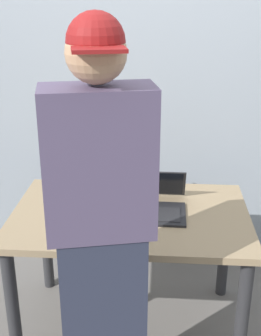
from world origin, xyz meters
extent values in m
plane|color=slate|center=(0.00, 0.00, 0.00)|extent=(8.00, 8.00, 0.00)
cube|color=#9E8460|center=(0.00, 0.00, 0.71)|extent=(1.23, 0.79, 0.03)
cylinder|color=#2D2D30|center=(-0.55, -0.33, 0.35)|extent=(0.07, 0.07, 0.69)
cylinder|color=#2D2D30|center=(0.55, -0.33, 0.35)|extent=(0.07, 0.07, 0.69)
cylinder|color=#2D2D30|center=(-0.55, 0.33, 0.35)|extent=(0.07, 0.07, 0.69)
cylinder|color=#2D2D30|center=(0.55, 0.33, 0.35)|extent=(0.07, 0.07, 0.69)
cube|color=black|center=(0.11, -0.01, 0.73)|extent=(0.36, 0.26, 0.01)
cube|color=#232326|center=(0.11, -0.03, 0.74)|extent=(0.30, 0.16, 0.00)
cube|color=black|center=(0.11, 0.17, 0.83)|extent=(0.36, 0.11, 0.18)
cube|color=black|center=(0.11, 0.16, 0.83)|extent=(0.33, 0.10, 0.16)
cylinder|color=#472B14|center=(-0.10, 0.23, 0.82)|extent=(0.07, 0.07, 0.19)
cone|color=#472B14|center=(-0.10, 0.23, 0.93)|extent=(0.07, 0.07, 0.03)
cylinder|color=#472B14|center=(-0.10, 0.23, 0.97)|extent=(0.03, 0.03, 0.06)
cylinder|color=#BFB74C|center=(-0.10, 0.23, 1.01)|extent=(0.04, 0.04, 0.01)
cylinder|color=#4997DF|center=(-0.10, 0.23, 0.83)|extent=(0.08, 0.08, 0.07)
cylinder|color=#333333|center=(-0.09, 0.31, 0.83)|extent=(0.07, 0.07, 0.20)
cone|color=#333333|center=(-0.09, 0.31, 0.94)|extent=(0.07, 0.07, 0.02)
cylinder|color=#333333|center=(-0.09, 0.31, 0.99)|extent=(0.03, 0.03, 0.07)
cylinder|color=#BFB74C|center=(-0.09, 0.31, 1.02)|extent=(0.03, 0.03, 0.01)
cylinder|color=beige|center=(-0.09, 0.31, 0.84)|extent=(0.07, 0.07, 0.07)
cylinder|color=brown|center=(0.00, 0.27, 0.83)|extent=(0.06, 0.06, 0.20)
cone|color=brown|center=(0.00, 0.27, 0.94)|extent=(0.06, 0.06, 0.02)
cylinder|color=brown|center=(0.00, 0.27, 0.99)|extent=(0.03, 0.03, 0.06)
cylinder|color=#BFB74C|center=(0.00, 0.27, 1.02)|extent=(0.03, 0.03, 0.01)
cylinder|color=#AA8A36|center=(0.00, 0.27, 0.84)|extent=(0.06, 0.06, 0.07)
cube|color=#2D3347|center=(-0.07, -0.60, 0.48)|extent=(0.37, 0.25, 0.95)
cube|color=#594C6B|center=(-0.07, -0.60, 1.23)|extent=(0.43, 0.28, 0.56)
sphere|color=tan|center=(-0.07, -0.60, 1.62)|extent=(0.21, 0.21, 0.21)
sphere|color=maroon|center=(-0.07, -0.60, 1.65)|extent=(0.19, 0.19, 0.19)
cube|color=maroon|center=(-0.04, -0.71, 1.64)|extent=(0.18, 0.15, 0.01)
cube|color=#99A3AD|center=(0.00, 0.79, 1.30)|extent=(6.00, 0.10, 2.60)
camera|label=1|loc=(0.15, -2.09, 1.82)|focal=48.40mm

